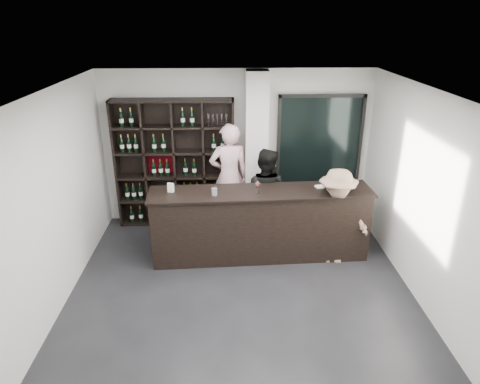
{
  "coord_description": "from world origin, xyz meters",
  "views": [
    {
      "loc": [
        -0.18,
        -5.01,
        3.78
      ],
      "look_at": [
        0.01,
        1.1,
        1.23
      ],
      "focal_mm": 32.0,
      "sensor_mm": 36.0,
      "label": 1
    }
  ],
  "objects_px": {
    "tasting_counter": "(260,224)",
    "taster_pink": "(229,177)",
    "taster_black": "(265,195)",
    "customer": "(336,217)",
    "wine_shelf": "(175,164)"
  },
  "relations": [
    {
      "from": "taster_black",
      "to": "customer",
      "type": "distance_m",
      "value": 1.33
    },
    {
      "from": "taster_pink",
      "to": "customer",
      "type": "relative_size",
      "value": 1.25
    },
    {
      "from": "tasting_counter",
      "to": "taster_black",
      "type": "distance_m",
      "value": 0.66
    },
    {
      "from": "tasting_counter",
      "to": "customer",
      "type": "distance_m",
      "value": 1.21
    },
    {
      "from": "taster_black",
      "to": "customer",
      "type": "relative_size",
      "value": 1.06
    },
    {
      "from": "tasting_counter",
      "to": "taster_pink",
      "type": "relative_size",
      "value": 1.79
    },
    {
      "from": "taster_pink",
      "to": "customer",
      "type": "height_order",
      "value": "taster_pink"
    },
    {
      "from": "tasting_counter",
      "to": "taster_pink",
      "type": "bearing_deg",
      "value": 110.76
    },
    {
      "from": "taster_pink",
      "to": "customer",
      "type": "distance_m",
      "value": 2.16
    },
    {
      "from": "wine_shelf",
      "to": "taster_black",
      "type": "xyz_separation_m",
      "value": [
        1.62,
        -0.72,
        -0.35
      ]
    },
    {
      "from": "wine_shelf",
      "to": "tasting_counter",
      "type": "relative_size",
      "value": 0.67
    },
    {
      "from": "taster_pink",
      "to": "taster_black",
      "type": "height_order",
      "value": "taster_pink"
    },
    {
      "from": "taster_pink",
      "to": "taster_black",
      "type": "distance_m",
      "value": 0.84
    },
    {
      "from": "wine_shelf",
      "to": "customer",
      "type": "distance_m",
      "value": 3.1
    },
    {
      "from": "taster_black",
      "to": "tasting_counter",
      "type": "bearing_deg",
      "value": 103.5
    }
  ]
}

